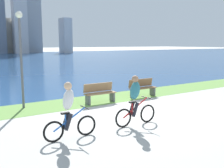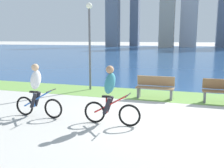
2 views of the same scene
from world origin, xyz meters
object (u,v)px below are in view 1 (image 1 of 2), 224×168
cyclist_lead (135,101)px  cyclist_trailing (69,111)px  bench_far_along_path (100,93)px  lamppost_tall (20,46)px  bench_near_path (142,88)px

cyclist_lead → cyclist_trailing: 2.37m
bench_far_along_path → lamppost_tall: (-3.20, 0.93, 2.15)m
cyclist_trailing → bench_near_path: (5.64, 3.54, -0.38)m
cyclist_lead → lamppost_tall: (-2.46, 4.47, 1.76)m
cyclist_lead → cyclist_trailing: bearing=180.0°
bench_far_along_path → bench_near_path: bearing=0.1°
bench_near_path → lamppost_tall: (-5.74, 0.93, 2.15)m
lamppost_tall → cyclist_lead: bearing=-61.1°
cyclist_lead → lamppost_tall: size_ratio=0.42×
lamppost_tall → bench_far_along_path: bearing=-16.2°
cyclist_lead → bench_far_along_path: size_ratio=1.11×
cyclist_lead → bench_far_along_path: 3.64m
bench_near_path → bench_far_along_path: bearing=-179.9°
bench_near_path → cyclist_trailing: bearing=-147.9°
cyclist_trailing → bench_near_path: 6.68m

